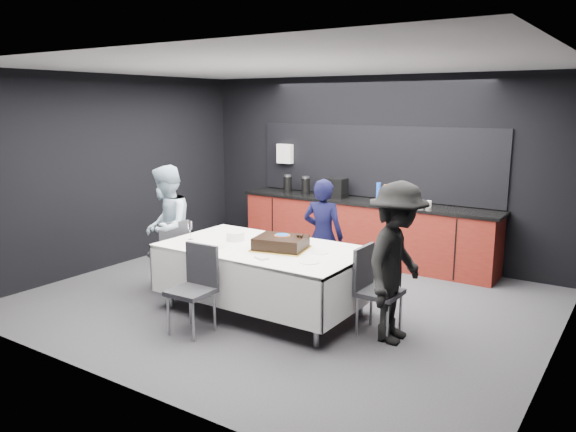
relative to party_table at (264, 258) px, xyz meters
The scene contains 18 objects.
ground 0.76m from the party_table, 90.00° to the left, with size 6.00×6.00×0.00m, color #3C3C41.
room_shell 1.28m from the party_table, 90.00° to the left, with size 6.04×5.04×2.82m.
kitchenette 2.62m from the party_table, 90.35° to the left, with size 4.10×0.64×2.05m.
party_table is the anchor object (origin of this frame).
cake_assembly 0.31m from the party_table, ahead, with size 0.68×0.59×0.18m.
plate_stack 0.49m from the party_table, behind, with size 0.21×0.21×0.10m, color white.
loose_plate_near 0.54m from the party_table, 144.17° to the right, with size 0.20×0.20×0.01m, color white.
loose_plate_right_a 0.69m from the party_table, 10.02° to the left, with size 0.20×0.20×0.01m, color white.
loose_plate_right_b 0.82m from the party_table, 18.61° to the right, with size 0.22×0.22×0.01m, color white.
loose_plate_far 0.45m from the party_table, 95.33° to the left, with size 0.18×0.18×0.01m, color white.
fork_pile 0.54m from the party_table, 56.44° to the right, with size 0.15×0.09×0.02m, color white.
champagne_flute 1.00m from the party_table, 166.79° to the right, with size 0.06×0.06×0.22m.
chair_left 1.44m from the party_table, behind, with size 0.54×0.54×0.92m.
chair_right 1.31m from the party_table, ahead, with size 0.42×0.42×0.92m.
chair_near 0.89m from the party_table, 108.07° to the right, with size 0.43×0.43×0.92m.
person_center 1.01m from the party_table, 77.69° to the left, with size 0.53×0.35×1.47m, color black.
person_left 1.57m from the party_table, behind, with size 0.78×0.61×1.61m, color #ADC8DA.
person_right 1.59m from the party_table, ahead, with size 1.06×0.61×1.64m, color black.
Camera 1 is at (3.66, -5.41, 2.38)m, focal length 35.00 mm.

